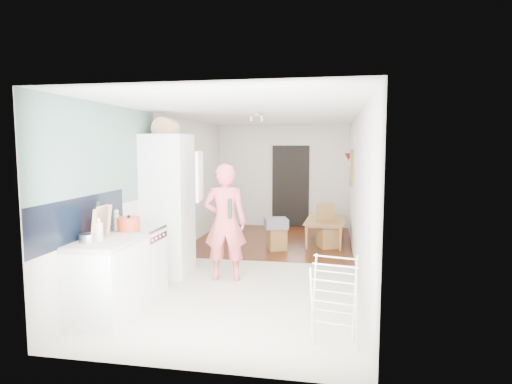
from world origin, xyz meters
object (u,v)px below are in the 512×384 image
(dining_table, at_px, (327,233))
(dining_chair, at_px, (329,227))
(person, at_px, (225,212))
(drying_rack, at_px, (334,301))
(stool, at_px, (277,239))

(dining_table, bearing_deg, dining_chair, -172.28)
(person, bearing_deg, dining_chair, -130.97)
(dining_table, relative_size, dining_chair, 1.40)
(person, distance_m, drying_rack, 2.49)
(person, relative_size, dining_chair, 2.40)
(person, height_order, drying_rack, person)
(drying_rack, bearing_deg, person, 142.97)
(drying_rack, bearing_deg, dining_table, 103.79)
(dining_table, relative_size, stool, 2.78)
(stool, bearing_deg, person, -104.91)
(dining_table, xyz_separation_m, drying_rack, (0.13, -4.52, 0.22))
(drying_rack, bearing_deg, dining_chair, 103.46)
(stool, bearing_deg, drying_rack, -74.20)
(dining_chair, height_order, stool, dining_chair)
(person, xyz_separation_m, stool, (0.52, 1.94, -0.81))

